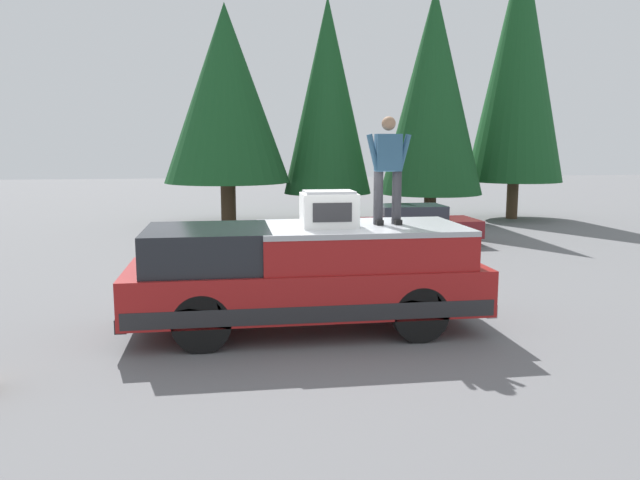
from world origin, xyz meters
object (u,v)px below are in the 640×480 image
at_px(compressor_unit, 329,209).
at_px(parked_car_maroon, 408,225).
at_px(pickup_truck, 306,275).
at_px(person_on_truck_bed, 388,167).

relative_size(compressor_unit, parked_car_maroon, 0.20).
xyz_separation_m(pickup_truck, parked_car_maroon, (7.93, -3.99, -0.29)).
xyz_separation_m(person_on_truck_bed, parked_car_maroon, (7.87, -2.68, -1.97)).
bearing_deg(parked_car_maroon, person_on_truck_bed, 161.21).
xyz_separation_m(compressor_unit, person_on_truck_bed, (0.21, -0.98, 0.62)).
bearing_deg(person_on_truck_bed, pickup_truck, 92.76).
bearing_deg(person_on_truck_bed, parked_car_maroon, -18.79).
height_order(person_on_truck_bed, parked_car_maroon, person_on_truck_bed).
height_order(pickup_truck, person_on_truck_bed, person_on_truck_bed).
relative_size(pickup_truck, person_on_truck_bed, 3.28).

